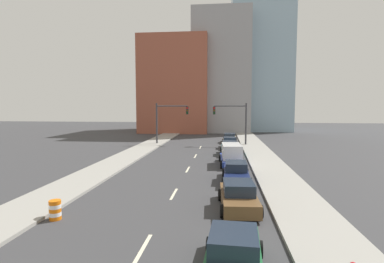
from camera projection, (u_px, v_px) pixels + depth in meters
name	position (u px, v px, depth m)	size (l,w,h in m)	color
sidewalk_left	(161.00, 139.00, 49.39)	(3.29, 92.90, 0.17)	gray
sidewalk_right	(249.00, 140.00, 47.89)	(3.29, 92.90, 0.17)	gray
lane_stripe_at_9m	(143.00, 248.00, 11.55)	(0.16, 2.40, 0.01)	beige
lane_stripe_at_16m	(174.00, 194.00, 18.68)	(0.16, 2.40, 0.01)	beige
lane_stripe_at_24m	(188.00, 169.00, 25.92)	(0.16, 2.40, 0.01)	beige
lane_stripe_at_31m	(195.00, 156.00, 32.92)	(0.16, 2.40, 0.01)	beige
lane_stripe_at_38m	(200.00, 147.00, 39.89)	(0.16, 2.40, 0.01)	beige
building_brick_left	(177.00, 86.00, 66.02)	(14.00, 16.00, 19.71)	#9E513D
building_office_center	(221.00, 75.00, 68.74)	(12.00, 20.00, 25.29)	#99999E
building_glass_right	(259.00, 44.00, 71.14)	(13.00, 20.00, 40.65)	#99B7CC
traffic_signal_left	(166.00, 118.00, 42.59)	(4.70, 0.35, 5.91)	#38383D
traffic_signal_right	(236.00, 118.00, 41.56)	(4.70, 0.35, 5.91)	#38383D
traffic_barrel	(55.00, 210.00, 14.41)	(0.56, 0.56, 0.95)	orange
sedan_green	(233.00, 256.00, 9.62)	(2.21, 4.31, 1.45)	#1E6033
sedan_brown	(238.00, 196.00, 15.96)	(2.24, 4.49, 1.45)	brown
sedan_navy	(236.00, 172.00, 21.81)	(2.03, 4.73, 1.42)	#141E47
box_truck_blue	(231.00, 155.00, 27.79)	(2.41, 5.60, 1.97)	navy
sedan_teal	(230.00, 149.00, 33.78)	(2.20, 4.53, 1.54)	#196B75
sedan_silver	(230.00, 143.00, 38.94)	(2.12, 4.32, 1.46)	#B2B2BC
sedan_tan	(230.00, 138.00, 45.08)	(2.22, 4.78, 1.40)	tan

